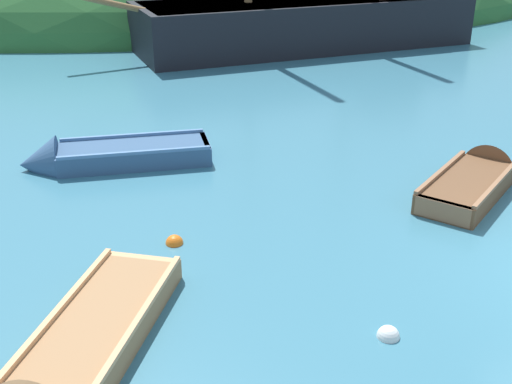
{
  "coord_description": "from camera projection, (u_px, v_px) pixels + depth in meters",
  "views": [
    {
      "loc": [
        -6.55,
        -6.95,
        5.04
      ],
      "look_at": [
        -4.8,
        3.23,
        0.36
      ],
      "focal_mm": 44.98,
      "sensor_mm": 36.0,
      "label": 1
    }
  ],
  "objects": [
    {
      "name": "shore_hill",
      "position": [
        160.0,
        3.0,
        34.89
      ],
      "size": [
        42.79,
        24.79,
        9.87
      ],
      "primitive_type": "ellipsoid",
      "color": "#2D602D",
      "rests_on": "ground"
    },
    {
      "name": "sailing_ship",
      "position": [
        308.0,
        28.0,
        24.14
      ],
      "size": [
        15.24,
        6.42,
        13.25
      ],
      "rotation": [
        0.0,
        0.0,
        3.35
      ],
      "color": "black",
      "rests_on": "ground"
    },
    {
      "name": "rowboat_outer_left",
      "position": [
        475.0,
        182.0,
        12.29
      ],
      "size": [
        2.99,
        3.0,
        1.05
      ],
      "rotation": [
        0.0,
        0.0,
        0.79
      ],
      "color": "brown",
      "rests_on": "ground"
    },
    {
      "name": "rowboat_portside",
      "position": [
        75.0,
        365.0,
        7.49
      ],
      "size": [
        2.49,
        4.05,
        1.09
      ],
      "rotation": [
        0.0,
        0.0,
        4.33
      ],
      "color": "#9E7047",
      "rests_on": "ground"
    },
    {
      "name": "rowboat_far",
      "position": [
        106.0,
        158.0,
        13.4
      ],
      "size": [
        3.93,
        1.29,
        1.11
      ],
      "rotation": [
        0.0,
        0.0,
        3.18
      ],
      "color": "#335175",
      "rests_on": "ground"
    },
    {
      "name": "buoy_orange",
      "position": [
        174.0,
        243.0,
        10.37
      ],
      "size": [
        0.29,
        0.29,
        0.29
      ],
      "primitive_type": "sphere",
      "color": "orange",
      "rests_on": "ground"
    },
    {
      "name": "buoy_white",
      "position": [
        388.0,
        337.0,
        8.15
      ],
      "size": [
        0.3,
        0.3,
        0.3
      ],
      "primitive_type": "sphere",
      "color": "white",
      "rests_on": "ground"
    }
  ]
}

